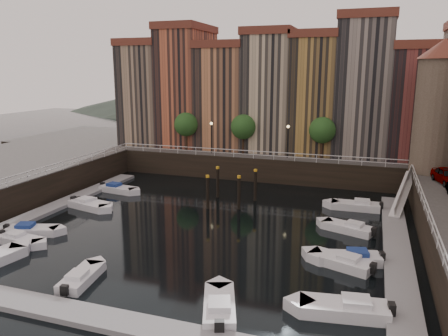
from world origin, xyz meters
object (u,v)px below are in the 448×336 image
at_px(boat_left_0, 20,240).
at_px(car_a, 447,177).
at_px(boat_left_2, 88,205).
at_px(corner_tower, 438,105).
at_px(gangway, 403,191).
at_px(boat_left_1, 31,230).
at_px(mooring_pilings, 230,189).

bearing_deg(boat_left_0, car_a, 35.09).
relative_size(boat_left_0, boat_left_2, 0.88).
height_order(boat_left_0, boat_left_2, boat_left_2).
bearing_deg(boat_left_0, corner_tower, 41.64).
distance_m(gangway, boat_left_2, 31.66).
height_order(gangway, boat_left_1, gangway).
bearing_deg(boat_left_2, mooring_pilings, 38.02).
height_order(mooring_pilings, boat_left_0, mooring_pilings).
relative_size(boat_left_0, boat_left_1, 0.94).
relative_size(gangway, car_a, 1.85).
xyz_separation_m(corner_tower, boat_left_1, (-33.18, -22.03, -9.84)).
relative_size(gangway, boat_left_2, 1.68).
distance_m(boat_left_1, car_a, 38.27).
relative_size(boat_left_1, car_a, 1.03).
distance_m(boat_left_1, boat_left_2, 7.66).
bearing_deg(boat_left_0, boat_left_1, 113.18).
bearing_deg(mooring_pilings, car_a, 9.25).
bearing_deg(corner_tower, boat_left_0, -143.56).
xyz_separation_m(gangway, car_a, (3.74, -0.34, 1.85)).
height_order(boat_left_0, car_a, car_a).
relative_size(gangway, mooring_pilings, 1.81).
bearing_deg(car_a, gangway, 159.84).
xyz_separation_m(mooring_pilings, boat_left_1, (-13.31, -13.82, -1.30)).
distance_m(mooring_pilings, boat_left_2, 14.50).
bearing_deg(mooring_pilings, boat_left_0, -128.69).
height_order(corner_tower, boat_left_1, corner_tower).
bearing_deg(boat_left_0, gangway, 38.57).
bearing_deg(boat_left_1, boat_left_0, -90.00).
xyz_separation_m(boat_left_0, car_a, (33.37, 19.18, 3.43)).
distance_m(corner_tower, boat_left_1, 41.03).
height_order(boat_left_2, car_a, car_a).
bearing_deg(boat_left_2, boat_left_1, -79.03).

